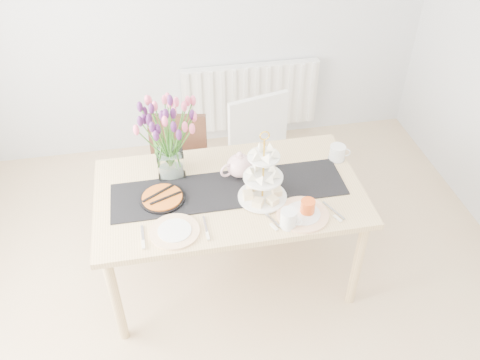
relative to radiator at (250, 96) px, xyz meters
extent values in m
plane|color=tan|center=(-0.50, -2.19, -0.45)|extent=(4.50, 4.50, 0.00)
plane|color=silver|center=(-0.50, 0.06, 0.85)|extent=(4.00, 0.00, 4.00)
cube|color=white|center=(0.00, 0.00, 0.00)|extent=(1.20, 0.08, 0.60)
cube|color=tan|center=(-0.45, -1.56, 0.28)|extent=(1.60, 0.90, 0.04)
cylinder|color=tan|center=(-1.18, -1.94, -0.09)|extent=(0.06, 0.06, 0.71)
cylinder|color=tan|center=(0.28, -1.94, -0.09)|extent=(0.06, 0.06, 0.71)
cylinder|color=tan|center=(-1.18, -1.18, -0.09)|extent=(0.06, 0.06, 0.71)
cylinder|color=tan|center=(0.28, -1.18, -0.09)|extent=(0.06, 0.06, 0.71)
cube|color=#331C12|center=(-0.74, -0.99, -0.03)|extent=(0.49, 0.49, 0.04)
cube|color=#331C12|center=(-0.70, -0.81, 0.19)|extent=(0.41, 0.13, 0.40)
cylinder|color=#331C12|center=(-0.95, -1.13, -0.25)|extent=(0.04, 0.04, 0.40)
cylinder|color=#331C12|center=(-0.60, -1.21, -0.25)|extent=(0.04, 0.04, 0.40)
cylinder|color=#331C12|center=(-0.88, -0.78, -0.25)|extent=(0.04, 0.04, 0.40)
cylinder|color=#331C12|center=(-0.53, -0.85, -0.25)|extent=(0.04, 0.04, 0.40)
cube|color=white|center=(-0.07, -1.04, 0.02)|extent=(0.56, 0.56, 0.04)
cube|color=white|center=(-0.12, -0.83, 0.26)|extent=(0.46, 0.15, 0.44)
cylinder|color=white|center=(-0.20, -1.25, -0.22)|extent=(0.04, 0.04, 0.45)
cylinder|color=white|center=(0.15, -1.17, -0.22)|extent=(0.04, 0.04, 0.45)
cylinder|color=white|center=(-0.28, -0.91, -0.22)|extent=(0.04, 0.04, 0.45)
cylinder|color=white|center=(0.07, -0.82, -0.22)|extent=(0.04, 0.04, 0.45)
cube|color=black|center=(-0.45, -1.56, 0.30)|extent=(1.40, 0.35, 0.01)
cube|color=silver|center=(-0.78, -1.34, 0.38)|extent=(0.16, 0.16, 0.16)
cylinder|color=gold|center=(-0.27, -1.67, 0.51)|extent=(0.01, 0.01, 0.42)
cylinder|color=white|center=(-0.27, -1.67, 0.31)|extent=(0.29, 0.29, 0.01)
cylinder|color=white|center=(-0.27, -1.67, 0.46)|extent=(0.23, 0.23, 0.01)
cylinder|color=white|center=(-0.27, -1.67, 0.61)|extent=(0.18, 0.18, 0.01)
cylinder|color=white|center=(0.28, -1.39, 0.35)|extent=(0.12, 0.12, 0.10)
cylinder|color=black|center=(-0.85, -1.58, 0.31)|extent=(0.26, 0.26, 0.02)
cylinder|color=orange|center=(-0.85, -1.58, 0.33)|extent=(0.24, 0.24, 0.01)
cylinder|color=white|center=(-0.19, -1.92, 0.36)|extent=(0.13, 0.13, 0.11)
cylinder|color=#E75319|center=(-0.05, -1.85, 0.35)|extent=(0.11, 0.11, 0.10)
cylinder|color=white|center=(-0.81, -1.86, 0.31)|extent=(0.28, 0.28, 0.01)
cylinder|color=white|center=(-0.08, -1.86, 0.31)|extent=(0.39, 0.39, 0.02)
camera|label=1|loc=(-0.82, -3.84, 2.29)|focal=38.00mm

